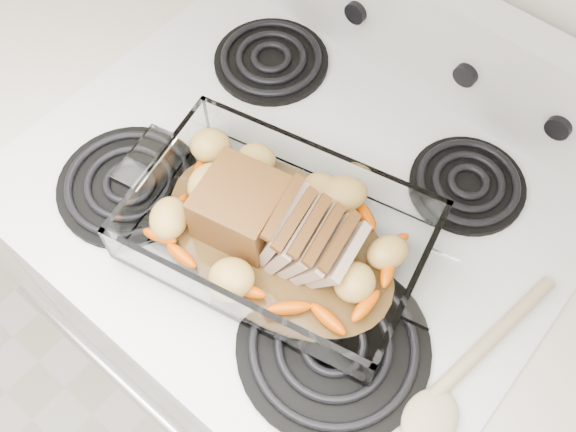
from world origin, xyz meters
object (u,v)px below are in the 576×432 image
Objects in this scene: counter_left at (85,142)px; pork_roast at (266,217)px; baking_dish at (279,236)px; electric_range at (296,303)px.

counter_left is 0.87m from pork_roast.
pork_roast reaches higher than baking_dish.
counter_left is at bearing -170.00° from pork_roast.
electric_range is at bearing 0.10° from counter_left.
baking_dish is (0.04, -0.09, 0.48)m from electric_range.
pork_roast is (-0.02, 0.00, 0.03)m from baking_dish.
electric_range is 5.06× the size of pork_roast.
counter_left is 4.22× the size of pork_roast.
baking_dish is (0.71, -0.09, 0.50)m from counter_left.
pork_roast is at bearing -7.74° from counter_left.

